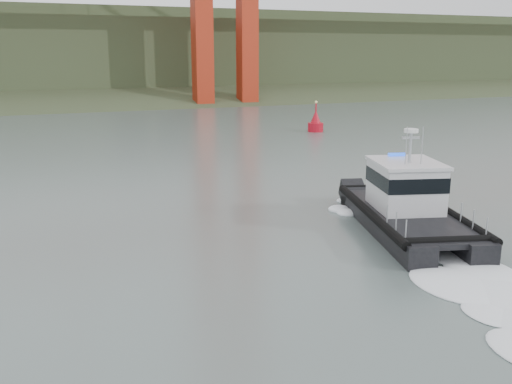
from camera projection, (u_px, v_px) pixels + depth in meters
ground at (330, 283)px, 22.61m from camera, size 400.00×400.00×0.00m
headlands at (66, 60)px, 133.65m from camera, size 500.00×105.36×27.12m
patrol_boat at (407, 204)px, 29.13m from camera, size 6.96×11.78×5.39m
nav_buoy at (316, 123)px, 65.43m from camera, size 1.78×1.78×3.71m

